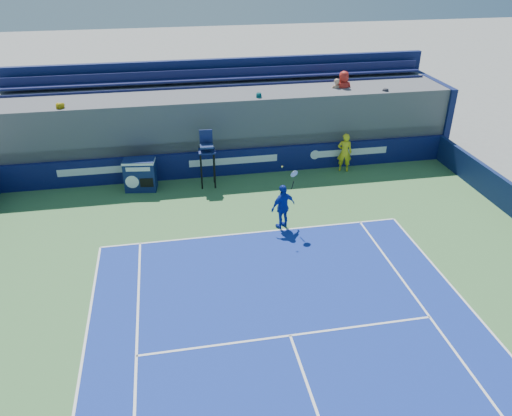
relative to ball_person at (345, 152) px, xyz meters
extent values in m
imported|color=yellow|center=(0.00, 0.00, 0.00)|extent=(0.76, 0.61, 1.82)
cube|color=white|center=(-5.06, -4.67, -0.90)|extent=(10.97, 0.07, 0.00)
cube|color=white|center=(-5.06, -10.16, -0.90)|extent=(8.23, 0.07, 0.00)
cube|color=#0D124A|center=(-5.06, 0.54, -0.32)|extent=(20.40, 0.20, 1.20)
cube|color=white|center=(-11.06, 0.44, -0.20)|extent=(3.20, 0.01, 0.32)
cube|color=white|center=(-5.06, 0.44, -0.20)|extent=(4.00, 0.01, 0.32)
cube|color=white|center=(0.44, 0.44, -0.20)|extent=(3.60, 0.01, 0.32)
cylinder|color=white|center=(-1.26, 0.43, -0.20)|extent=(0.44, 0.01, 0.44)
cube|color=#0F1D4F|center=(-9.17, -0.30, -0.22)|extent=(1.38, 0.87, 1.40)
cube|color=white|center=(-9.17, -0.30, 0.41)|extent=(1.40, 0.89, 0.10)
cylinder|color=white|center=(-9.52, -0.61, -0.37)|extent=(0.56, 0.10, 0.56)
cube|color=black|center=(-8.92, -0.69, -0.42)|extent=(0.55, 0.09, 0.40)
cube|color=white|center=(-9.22, -0.65, 0.20)|extent=(0.99, 0.14, 0.18)
cylinder|color=black|center=(-6.61, -0.70, -0.12)|extent=(0.07, 0.07, 1.60)
cylinder|color=black|center=(-6.05, -0.73, -0.12)|extent=(0.07, 0.07, 1.60)
cylinder|color=black|center=(-6.58, -0.14, -0.12)|extent=(0.07, 0.07, 1.60)
cylinder|color=black|center=(-6.02, -0.17, -0.12)|extent=(0.07, 0.07, 1.60)
cube|color=#0F1A4E|center=(-6.31, -0.43, 0.71)|extent=(0.73, 0.73, 0.06)
cube|color=navy|center=(-6.32, -0.53, 0.96)|extent=(0.57, 0.48, 0.08)
cube|color=#141D4D|center=(-6.30, -0.18, 1.26)|extent=(0.55, 0.09, 0.60)
imported|color=#152EAD|center=(-3.94, -4.48, -0.04)|extent=(1.11, 0.80, 1.74)
cylinder|color=black|center=(-3.60, -4.42, 0.78)|extent=(0.08, 0.16, 0.39)
torus|color=silver|center=(-3.57, -4.48, 1.26)|extent=(0.31, 0.20, 0.29)
cylinder|color=silver|center=(-3.57, -4.48, 1.26)|extent=(0.26, 0.16, 0.24)
sphere|color=yellow|center=(-4.05, -4.62, 1.63)|extent=(0.07, 0.07, 0.07)
cube|color=#4D4D52|center=(-5.06, 2.44, 0.77)|extent=(20.40, 3.60, 3.38)
cube|color=#4D4D52|center=(-5.06, 1.09, 0.55)|extent=(20.40, 0.90, 0.55)
cube|color=#131847|center=(-5.06, 0.99, 1.03)|extent=(20.00, 0.45, 0.08)
cube|color=#131847|center=(-5.06, 1.24, 1.23)|extent=(20.00, 0.06, 0.45)
cube|color=#4D4D52|center=(-5.06, 1.99, 1.10)|extent=(20.40, 0.90, 0.55)
cube|color=#131847|center=(-5.06, 1.89, 1.58)|extent=(20.00, 0.45, 0.08)
cube|color=#131847|center=(-5.06, 2.14, 1.78)|extent=(20.00, 0.06, 0.45)
cube|color=#4D4D52|center=(-5.06, 2.89, 1.65)|extent=(20.40, 0.90, 0.55)
cube|color=#131847|center=(-5.06, 2.79, 2.13)|extent=(20.00, 0.45, 0.08)
cube|color=#131847|center=(-5.06, 3.04, 2.33)|extent=(20.00, 0.06, 0.45)
cube|color=#4D4D52|center=(-5.06, 3.79, 2.20)|extent=(20.40, 0.90, 0.55)
cube|color=#131847|center=(-5.06, 3.69, 2.68)|extent=(20.00, 0.45, 0.08)
cube|color=#131847|center=(-5.06, 3.94, 2.88)|extent=(20.00, 0.06, 0.45)
cube|color=#0C1647|center=(-5.06, 4.39, 1.28)|extent=(20.80, 0.30, 4.40)
cube|color=#0C1647|center=(5.29, 2.44, 0.78)|extent=(0.30, 3.90, 3.40)
imported|color=yellow|center=(-12.17, 1.04, 1.77)|extent=(0.98, 0.81, 1.84)
imported|color=silver|center=(-7.82, 1.04, 1.64)|extent=(1.08, 0.70, 1.58)
imported|color=teal|center=(-3.78, 1.04, 1.76)|extent=(1.10, 0.53, 1.83)
imported|color=red|center=(0.39, 1.94, 2.31)|extent=(0.91, 0.61, 1.81)
imported|color=black|center=(2.07, 1.04, 1.72)|extent=(0.70, 0.53, 1.74)
imported|color=tan|center=(0.04, 1.94, 2.14)|extent=(0.56, 0.39, 1.49)
camera|label=1|loc=(-7.86, -20.08, 8.69)|focal=35.00mm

